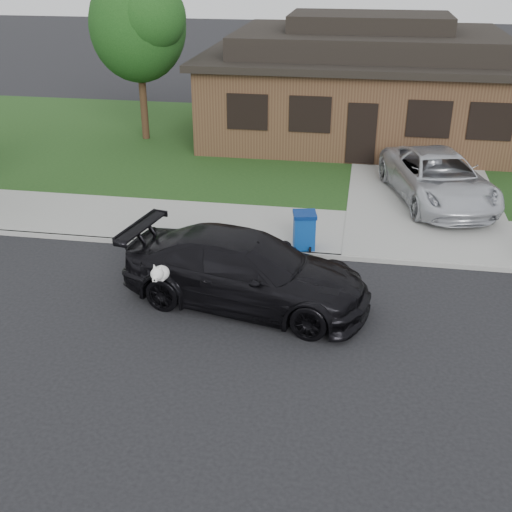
# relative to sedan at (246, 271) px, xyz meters

# --- Properties ---
(ground) EXTENTS (120.00, 120.00, 0.00)m
(ground) POSITION_rel_sedan_xyz_m (-1.79, -1.00, -0.78)
(ground) COLOR black
(ground) RESTS_ON ground
(sidewalk) EXTENTS (60.00, 3.00, 0.12)m
(sidewalk) POSITION_rel_sedan_xyz_m (-1.79, 4.00, -0.72)
(sidewalk) COLOR gray
(sidewalk) RESTS_ON ground
(curb) EXTENTS (60.00, 0.12, 0.12)m
(curb) POSITION_rel_sedan_xyz_m (-1.79, 2.50, -0.72)
(curb) COLOR gray
(curb) RESTS_ON ground
(lawn) EXTENTS (60.00, 13.00, 0.13)m
(lawn) POSITION_rel_sedan_xyz_m (-1.79, 12.00, -0.72)
(lawn) COLOR #193814
(lawn) RESTS_ON ground
(driveway) EXTENTS (4.50, 13.00, 0.14)m
(driveway) POSITION_rel_sedan_xyz_m (4.21, 9.00, -0.71)
(driveway) COLOR gray
(driveway) RESTS_ON ground
(sedan) EXTENTS (5.71, 3.18, 1.57)m
(sedan) POSITION_rel_sedan_xyz_m (0.00, 0.00, 0.00)
(sedan) COLOR black
(sedan) RESTS_ON ground
(minivan) EXTENTS (3.66, 5.64, 1.44)m
(minivan) POSITION_rel_sedan_xyz_m (4.57, 6.74, 0.08)
(minivan) COLOR silver
(minivan) RESTS_ON driveway
(recycling_bin) EXTENTS (0.67, 0.67, 0.95)m
(recycling_bin) POSITION_rel_sedan_xyz_m (0.98, 2.81, -0.18)
(recycling_bin) COLOR #0D3D91
(recycling_bin) RESTS_ON sidewalk
(house) EXTENTS (12.60, 8.60, 4.65)m
(house) POSITION_rel_sedan_xyz_m (2.21, 14.00, 1.35)
(house) COLOR #422B1C
(house) RESTS_ON ground
(tree_0) EXTENTS (3.78, 3.60, 6.34)m
(tree_0) POSITION_rel_sedan_xyz_m (-6.13, 11.88, 3.70)
(tree_0) COLOR #332114
(tree_0) RESTS_ON ground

